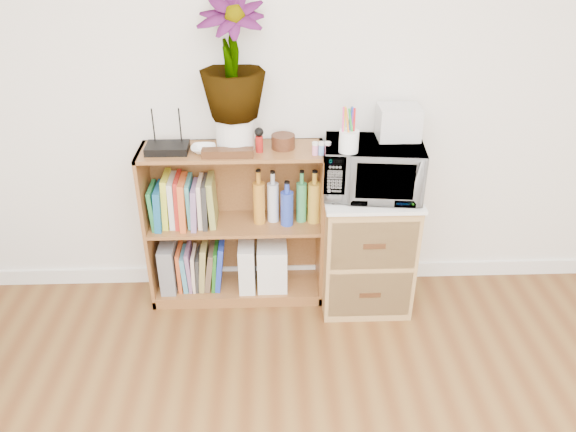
{
  "coord_description": "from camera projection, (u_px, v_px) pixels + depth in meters",
  "views": [
    {
      "loc": [
        -0.14,
        -0.69,
        2.1
      ],
      "look_at": [
        -0.05,
        1.95,
        0.62
      ],
      "focal_mm": 35.0,
      "sensor_mm": 36.0,
      "label": 1
    }
  ],
  "objects": [
    {
      "name": "pen_cup",
      "position": [
        349.0,
        141.0,
        2.8
      ],
      "size": [
        0.1,
        0.1,
        0.11
      ],
      "primitive_type": "cylinder",
      "color": "white",
      "rests_on": "microwave"
    },
    {
      "name": "router",
      "position": [
        167.0,
        148.0,
        2.95
      ],
      "size": [
        0.22,
        0.15,
        0.04
      ],
      "primitive_type": "cube",
      "color": "black",
      "rests_on": "bookshelf"
    },
    {
      "name": "small_appliance",
      "position": [
        398.0,
        122.0,
        2.95
      ],
      "size": [
        0.22,
        0.18,
        0.17
      ],
      "primitive_type": "cube",
      "color": "silver",
      "rests_on": "microwave"
    },
    {
      "name": "file_box",
      "position": [
        169.0,
        265.0,
        3.34
      ],
      "size": [
        0.09,
        0.24,
        0.29
      ],
      "primitive_type": "cube",
      "color": "slate",
      "rests_on": "bookshelf"
    },
    {
      "name": "magazine_holder_left",
      "position": [
        247.0,
        264.0,
        3.34
      ],
      "size": [
        0.09,
        0.24,
        0.29
      ],
      "primitive_type": "cube",
      "color": "silver",
      "rests_on": "bookshelf"
    },
    {
      "name": "lower_books",
      "position": [
        202.0,
        266.0,
        3.35
      ],
      "size": [
        0.28,
        0.19,
        0.3
      ],
      "color": "#B94A20",
      "rests_on": "bookshelf"
    },
    {
      "name": "microwave",
      "position": [
        372.0,
        169.0,
        2.98
      ],
      "size": [
        0.55,
        0.4,
        0.28
      ],
      "primitive_type": "imported",
      "rotation": [
        0.0,
        0.0,
        -0.1
      ],
      "color": "silver",
      "rests_on": "wicker_unit"
    },
    {
      "name": "paint_jars",
      "position": [
        321.0,
        149.0,
        2.91
      ],
      "size": [
        0.12,
        0.04,
        0.06
      ],
      "primitive_type": "cube",
      "color": "pink",
      "rests_on": "bookshelf"
    },
    {
      "name": "potted_plant",
      "position": [
        232.0,
        59.0,
        2.78
      ],
      "size": [
        0.34,
        0.34,
        0.6
      ],
      "primitive_type": "imported",
      "color": "#348033",
      "rests_on": "plant_pot"
    },
    {
      "name": "plant_pot",
      "position": [
        235.0,
        133.0,
        2.97
      ],
      "size": [
        0.2,
        0.2,
        0.17
      ],
      "primitive_type": "cylinder",
      "color": "silver",
      "rests_on": "bookshelf"
    },
    {
      "name": "liquor_bottles",
      "position": [
        293.0,
        199.0,
        3.15
      ],
      "size": [
        0.46,
        0.07,
        0.32
      ],
      "color": "#BB7723",
      "rests_on": "bookshelf"
    },
    {
      "name": "white_bowl",
      "position": [
        203.0,
        149.0,
        2.95
      ],
      "size": [
        0.13,
        0.13,
        0.03
      ],
      "primitive_type": "imported",
      "color": "white",
      "rests_on": "bookshelf"
    },
    {
      "name": "cookbooks",
      "position": [
        184.0,
        202.0,
        3.14
      ],
      "size": [
        0.36,
        0.2,
        0.3
      ],
      "color": "#1F773B",
      "rests_on": "bookshelf"
    },
    {
      "name": "magazine_holder_mid",
      "position": [
        265.0,
        265.0,
        3.35
      ],
      "size": [
        0.09,
        0.22,
        0.28
      ],
      "primitive_type": "cube",
      "color": "white",
      "rests_on": "bookshelf"
    },
    {
      "name": "trinket_box",
      "position": [
        228.0,
        153.0,
        2.89
      ],
      "size": [
        0.27,
        0.07,
        0.04
      ],
      "primitive_type": "cube",
      "color": "#361D0E",
      "rests_on": "bookshelf"
    },
    {
      "name": "wooden_bowl",
      "position": [
        283.0,
        142.0,
        2.99
      ],
      "size": [
        0.13,
        0.13,
        0.07
      ],
      "primitive_type": "cylinder",
      "color": "#371D0F",
      "rests_on": "bookshelf"
    },
    {
      "name": "kokeshi_doll",
      "position": [
        259.0,
        144.0,
        2.94
      ],
      "size": [
        0.04,
        0.04,
        0.09
      ],
      "primitive_type": "cylinder",
      "color": "maroon",
      "rests_on": "bookshelf"
    },
    {
      "name": "wicker_unit",
      "position": [
        366.0,
        249.0,
        3.24
      ],
      "size": [
        0.5,
        0.45,
        0.7
      ],
      "primitive_type": "cube",
      "color": "#9E7542",
      "rests_on": "ground"
    },
    {
      "name": "skirting_board",
      "position": [
        295.0,
        272.0,
        3.56
      ],
      "size": [
        4.0,
        0.02,
        0.1
      ],
      "primitive_type": "cube",
      "color": "white",
      "rests_on": "ground"
    },
    {
      "name": "magazine_holder_right",
      "position": [
        279.0,
        264.0,
        3.35
      ],
      "size": [
        0.09,
        0.22,
        0.28
      ],
      "primitive_type": "cube",
      "color": "silver",
      "rests_on": "bookshelf"
    },
    {
      "name": "bookshelf",
      "position": [
        235.0,
        226.0,
        3.22
      ],
      "size": [
        1.0,
        0.3,
        0.95
      ],
      "primitive_type": "cube",
      "color": "brown",
      "rests_on": "ground"
    }
  ]
}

